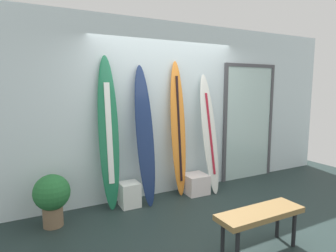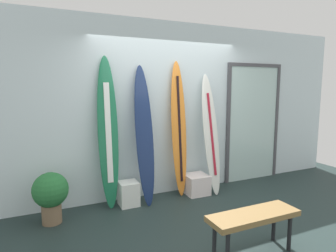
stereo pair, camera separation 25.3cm
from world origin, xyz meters
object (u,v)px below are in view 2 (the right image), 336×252
at_px(surfboard_emerald, 108,133).
at_px(display_block_center, 196,184).
at_px(surfboard_sunset, 179,130).
at_px(glass_door, 253,121).
at_px(surfboard_ivory, 211,135).
at_px(surfboard_navy, 144,135).
at_px(potted_plant, 51,193).
at_px(bench, 253,218).
at_px(display_block_left, 129,193).

height_order(surfboard_emerald, display_block_center, surfboard_emerald).
height_order(surfboard_sunset, glass_door, glass_door).
relative_size(surfboard_emerald, surfboard_ivory, 1.12).
distance_m(surfboard_emerald, surfboard_navy, 0.54).
bearing_deg(surfboard_sunset, surfboard_navy, -171.45).
bearing_deg(glass_door, potted_plant, -174.03).
relative_size(surfboard_navy, bench, 2.07).
xyz_separation_m(surfboard_ivory, display_block_left, (-1.43, 0.01, -0.80)).
xyz_separation_m(surfboard_navy, bench, (0.57, -1.77, -0.66)).
xyz_separation_m(surfboard_navy, surfboard_ivory, (1.16, -0.02, -0.07)).
bearing_deg(display_block_left, bench, -64.65).
height_order(display_block_left, bench, bench).
relative_size(surfboard_sunset, display_block_left, 6.07).
height_order(surfboard_navy, surfboard_sunset, surfboard_sunset).
bearing_deg(surfboard_emerald, bench, -59.35).
relative_size(surfboard_navy, display_block_center, 5.56).
distance_m(display_block_center, glass_door, 1.69).
distance_m(surfboard_navy, potted_plant, 1.50).
xyz_separation_m(surfboard_sunset, display_block_center, (0.27, -0.12, -0.91)).
distance_m(display_block_center, potted_plant, 2.25).
bearing_deg(surfboard_ivory, surfboard_emerald, 176.41).
bearing_deg(surfboard_ivory, bench, -108.63).
bearing_deg(glass_door, display_block_center, -169.47).
distance_m(display_block_center, bench, 1.80).
height_order(surfboard_sunset, display_block_left, surfboard_sunset).
bearing_deg(surfboard_sunset, bench, -91.64).
xyz_separation_m(glass_door, bench, (-1.69, -2.00, -0.74)).
bearing_deg(surfboard_navy, potted_plant, -173.79).
bearing_deg(display_block_center, glass_door, 10.53).
bearing_deg(surfboard_emerald, surfboard_sunset, 0.64).
height_order(surfboard_ivory, display_block_left, surfboard_ivory).
relative_size(surfboard_emerald, surfboard_navy, 1.06).
height_order(surfboard_emerald, surfboard_ivory, surfboard_emerald).
bearing_deg(bench, glass_door, 49.92).
bearing_deg(display_block_center, display_block_left, 179.35).
xyz_separation_m(surfboard_ivory, bench, (-0.59, -1.75, -0.58)).
bearing_deg(display_block_center, surfboard_ivory, -0.32).
bearing_deg(potted_plant, surfboard_sunset, 6.96).
relative_size(glass_door, potted_plant, 3.25).
relative_size(surfboard_navy, glass_door, 0.96).
relative_size(surfboard_ivory, bench, 1.96).
xyz_separation_m(surfboard_emerald, potted_plant, (-0.81, -0.23, -0.71)).
height_order(display_block_left, potted_plant, potted_plant).
distance_m(surfboard_navy, surfboard_sunset, 0.63).
distance_m(surfboard_sunset, display_block_left, 1.27).
bearing_deg(surfboard_sunset, display_block_left, -173.32).
relative_size(surfboard_navy, display_block_left, 5.84).
xyz_separation_m(glass_door, potted_plant, (-3.60, -0.38, -0.73)).
xyz_separation_m(display_block_center, glass_door, (1.37, 0.25, 0.97)).
relative_size(surfboard_sunset, potted_plant, 3.23).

